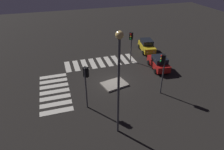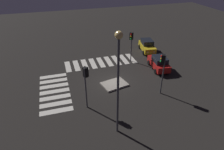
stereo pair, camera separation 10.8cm
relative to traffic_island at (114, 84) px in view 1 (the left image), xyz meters
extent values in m
plane|color=black|center=(0.11, -0.61, -0.09)|extent=(80.00, 80.00, 0.00)
cube|color=gray|center=(0.00, 0.00, 0.00)|extent=(3.18, 2.67, 0.18)
cube|color=red|center=(-6.80, -2.16, 0.60)|extent=(2.15, 4.18, 0.82)
cube|color=black|center=(-6.77, -1.92, 1.35)|extent=(1.78, 2.21, 0.67)
cylinder|color=black|center=(-6.09, -3.49, 0.23)|extent=(0.30, 0.67, 0.65)
cylinder|color=black|center=(-7.77, -3.31, 0.23)|extent=(0.30, 0.67, 0.65)
cylinder|color=black|center=(-5.82, -1.02, 0.23)|extent=(0.30, 0.67, 0.65)
cylinder|color=black|center=(-7.50, -0.83, 0.23)|extent=(0.30, 0.67, 0.65)
sphere|color=#F2EABF|center=(-6.54, -4.17, 0.60)|extent=(0.22, 0.22, 0.22)
sphere|color=#F2EABF|center=(-7.48, -4.07, 0.60)|extent=(0.22, 0.22, 0.22)
cube|color=gold|center=(-7.83, -7.85, 0.62)|extent=(2.38, 4.32, 0.84)
cube|color=black|center=(-7.87, -8.09, 1.38)|extent=(1.91, 2.32, 0.68)
cylinder|color=black|center=(-8.48, -6.46, 0.24)|extent=(0.34, 0.69, 0.66)
cylinder|color=black|center=(-6.78, -6.73, 0.24)|extent=(0.34, 0.69, 0.66)
cylinder|color=black|center=(-8.88, -8.96, 0.24)|extent=(0.34, 0.69, 0.66)
cylinder|color=black|center=(-7.19, -9.24, 0.24)|extent=(0.34, 0.69, 0.66)
sphere|color=#F2EABF|center=(-7.99, -5.79, 0.62)|extent=(0.22, 0.22, 0.22)
sphere|color=#F2EABF|center=(-7.04, -5.94, 0.62)|extent=(0.22, 0.22, 0.22)
cylinder|color=#47474C|center=(-4.09, -5.28, 2.05)|extent=(0.14, 0.14, 4.27)
cube|color=black|center=(-3.97, -5.15, 3.70)|extent=(0.54, 0.53, 0.96)
sphere|color=red|center=(-3.84, -5.00, 4.00)|extent=(0.22, 0.22, 0.22)
sphere|color=orange|center=(-3.84, -5.00, 3.70)|extent=(0.22, 0.22, 0.22)
sphere|color=green|center=(-3.84, -5.00, 3.40)|extent=(0.22, 0.22, 0.22)
cylinder|color=#47474C|center=(3.79, 3.07, 2.10)|extent=(0.14, 0.14, 4.38)
cube|color=black|center=(3.66, 2.94, 3.81)|extent=(0.54, 0.54, 0.96)
sphere|color=red|center=(3.52, 2.80, 4.11)|extent=(0.22, 0.22, 0.22)
sphere|color=orange|center=(3.52, 2.80, 3.81)|extent=(0.22, 0.22, 0.22)
sphere|color=green|center=(3.52, 2.80, 3.51)|extent=(0.22, 0.22, 0.22)
cylinder|color=#47474C|center=(-4.31, 3.01, 2.19)|extent=(0.14, 0.14, 4.56)
cube|color=black|center=(-4.17, 2.90, 3.99)|extent=(0.53, 0.54, 0.96)
sphere|color=red|center=(-4.02, 2.77, 4.29)|extent=(0.22, 0.22, 0.22)
sphere|color=orange|center=(-4.02, 2.77, 3.99)|extent=(0.22, 0.22, 0.22)
sphere|color=green|center=(-4.02, 2.77, 3.69)|extent=(0.22, 0.22, 0.22)
cylinder|color=#47474C|center=(1.93, 6.94, 4.08)|extent=(0.18, 0.18, 8.34)
sphere|color=#F9D172|center=(1.93, 6.94, 8.43)|extent=(0.56, 0.56, 0.56)
cube|color=silver|center=(-4.49, -6.11, -0.08)|extent=(0.70, 3.20, 0.02)
cube|color=silver|center=(-3.34, -6.11, -0.08)|extent=(0.70, 3.20, 0.02)
cube|color=silver|center=(-2.19, -6.11, -0.08)|extent=(0.70, 3.20, 0.02)
cube|color=silver|center=(-1.04, -6.11, -0.08)|extent=(0.70, 3.20, 0.02)
cube|color=silver|center=(0.11, -6.11, -0.08)|extent=(0.70, 3.20, 0.02)
cube|color=silver|center=(1.26, -6.11, -0.08)|extent=(0.70, 3.20, 0.02)
cube|color=silver|center=(2.41, -6.11, -0.08)|extent=(0.70, 3.20, 0.02)
cube|color=silver|center=(3.56, -6.11, -0.08)|extent=(0.70, 3.20, 0.02)
cube|color=silver|center=(4.71, -6.11, -0.08)|extent=(0.70, 3.20, 0.02)
cube|color=silver|center=(6.74, -4.06, -0.08)|extent=(3.20, 0.70, 0.02)
cube|color=silver|center=(6.74, -2.91, -0.08)|extent=(3.20, 0.70, 0.02)
cube|color=silver|center=(6.74, -1.76, -0.08)|extent=(3.20, 0.70, 0.02)
cube|color=silver|center=(6.74, -0.61, -0.08)|extent=(3.20, 0.70, 0.02)
cube|color=silver|center=(6.74, 0.54, -0.08)|extent=(3.20, 0.70, 0.02)
cube|color=silver|center=(6.74, 1.69, -0.08)|extent=(3.20, 0.70, 0.02)
cube|color=silver|center=(6.74, 2.84, -0.08)|extent=(3.20, 0.70, 0.02)
camera|label=1|loc=(6.05, 18.70, 12.72)|focal=32.24mm
camera|label=2|loc=(5.94, 18.73, 12.72)|focal=32.24mm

